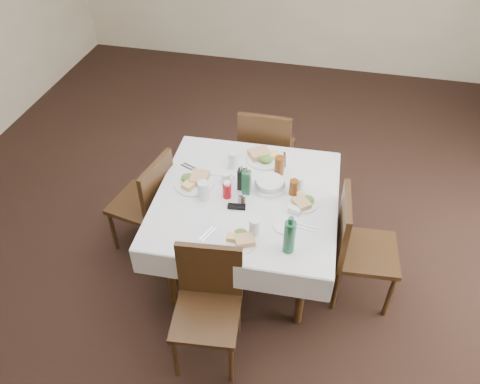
{
  "coord_description": "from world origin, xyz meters",
  "views": [
    {
      "loc": [
        0.67,
        -2.72,
        3.06
      ],
      "look_at": [
        0.1,
        -0.23,
        0.8
      ],
      "focal_mm": 35.0,
      "sensor_mm": 36.0,
      "label": 1
    }
  ],
  "objects": [
    {
      "name": "water_w",
      "position": [
        -0.15,
        -0.32,
        0.84
      ],
      "size": [
        0.08,
        0.08,
        0.15
      ],
      "color": "silver",
      "rests_on": "dining_table"
    },
    {
      "name": "meal_south",
      "position": [
        0.21,
        -0.67,
        0.78
      ],
      "size": [
        0.24,
        0.24,
        0.05
      ],
      "color": "white",
      "rests_on": "dining_table"
    },
    {
      "name": "water_n",
      "position": [
        -0.03,
        0.09,
        0.83
      ],
      "size": [
        0.08,
        0.08,
        0.14
      ],
      "color": "silver",
      "rests_on": "dining_table"
    },
    {
      "name": "ground_plane",
      "position": [
        0.0,
        0.0,
        0.0
      ],
      "size": [
        7.0,
        7.0,
        0.0
      ],
      "primitive_type": "plane",
      "color": "black"
    },
    {
      "name": "salt_shaker",
      "position": [
        0.12,
        -0.3,
        0.8
      ],
      "size": [
        0.04,
        0.04,
        0.08
      ],
      "color": "white",
      "rests_on": "dining_table"
    },
    {
      "name": "iced_tea_a",
      "position": [
        0.34,
        0.09,
        0.84
      ],
      "size": [
        0.07,
        0.07,
        0.16
      ],
      "color": "brown",
      "rests_on": "dining_table"
    },
    {
      "name": "room_shell",
      "position": [
        0.0,
        0.0,
        1.71
      ],
      "size": [
        6.04,
        7.04,
        2.8
      ],
      "color": "#BAAC8D",
      "rests_on": "ground"
    },
    {
      "name": "iced_tea_b",
      "position": [
        0.48,
        -0.14,
        0.83
      ],
      "size": [
        0.06,
        0.06,
        0.13
      ],
      "color": "brown",
      "rests_on": "dining_table"
    },
    {
      "name": "chair_east",
      "position": [
        0.98,
        -0.31,
        0.54
      ],
      "size": [
        0.48,
        0.48,
        0.95
      ],
      "color": "black",
      "rests_on": "ground"
    },
    {
      "name": "water_e",
      "position": [
        0.51,
        -0.06,
        0.82
      ],
      "size": [
        0.06,
        0.06,
        0.11
      ],
      "color": "silver",
      "rests_on": "dining_table"
    },
    {
      "name": "cutlery_w",
      "position": [
        -0.34,
        -0.01,
        0.77
      ],
      "size": [
        0.19,
        0.12,
        0.01
      ],
      "color": "silver",
      "rests_on": "dining_table"
    },
    {
      "name": "chair_north",
      "position": [
        0.13,
        0.66,
        0.55
      ],
      "size": [
        0.46,
        0.46,
        0.97
      ],
      "color": "black",
      "rests_on": "ground"
    },
    {
      "name": "meal_west",
      "position": [
        -0.27,
        -0.17,
        0.79
      ],
      "size": [
        0.3,
        0.3,
        0.07
      ],
      "color": "white",
      "rests_on": "dining_table"
    },
    {
      "name": "meal_north",
      "position": [
        0.19,
        0.24,
        0.79
      ],
      "size": [
        0.31,
        0.31,
        0.07
      ],
      "color": "white",
      "rests_on": "dining_table"
    },
    {
      "name": "chair_south",
      "position": [
        0.06,
        -0.99,
        0.52
      ],
      "size": [
        0.47,
        0.47,
        0.9
      ],
      "color": "black",
      "rests_on": "ground"
    },
    {
      "name": "side_plate_b",
      "position": [
        0.47,
        -0.47,
        0.77
      ],
      "size": [
        0.17,
        0.17,
        0.01
      ],
      "color": "white",
      "rests_on": "dining_table"
    },
    {
      "name": "chair_west",
      "position": [
        -0.67,
        -0.18,
        0.52
      ],
      "size": [
        0.51,
        0.51,
        0.92
      ],
      "color": "black",
      "rests_on": "ground"
    },
    {
      "name": "bread_basket",
      "position": [
        0.3,
        -0.1,
        0.8
      ],
      "size": [
        0.23,
        0.23,
        0.08
      ],
      "color": "silver",
      "rests_on": "dining_table"
    },
    {
      "name": "water_s",
      "position": [
        0.28,
        -0.59,
        0.83
      ],
      "size": [
        0.07,
        0.07,
        0.14
      ],
      "color": "silver",
      "rests_on": "dining_table"
    },
    {
      "name": "cutlery_e",
      "position": [
        0.6,
        -0.45,
        0.77
      ],
      "size": [
        0.19,
        0.06,
        0.01
      ],
      "color": "silver",
      "rests_on": "dining_table"
    },
    {
      "name": "meal_east",
      "position": [
        0.56,
        -0.21,
        0.78
      ],
      "size": [
        0.24,
        0.24,
        0.05
      ],
      "color": "white",
      "rests_on": "dining_table"
    },
    {
      "name": "oil_cruet_green",
      "position": [
        0.14,
        -0.18,
        0.87
      ],
      "size": [
        0.06,
        0.06,
        0.25
      ],
      "color": "#1D5936",
      "rests_on": "dining_table"
    },
    {
      "name": "ketchup_bottle",
      "position": [
        0.01,
        -0.26,
        0.83
      ],
      "size": [
        0.06,
        0.06,
        0.14
      ],
      "color": "#AD0A10",
      "rests_on": "dining_table"
    },
    {
      "name": "coffee_mug",
      "position": [
        -0.03,
        -0.1,
        0.8
      ],
      "size": [
        0.12,
        0.11,
        0.08
      ],
      "color": "white",
      "rests_on": "dining_table"
    },
    {
      "name": "dining_table",
      "position": [
        0.15,
        -0.22,
        0.68
      ],
      "size": [
        1.38,
        1.38,
        0.76
      ],
      "color": "black",
      "rests_on": "ground"
    },
    {
      "name": "oil_cruet_dark",
      "position": [
        0.09,
        -0.15,
        0.86
      ],
      "size": [
        0.05,
        0.05,
        0.23
      ],
      "color": "black",
      "rests_on": "dining_table"
    },
    {
      "name": "cutlery_n",
      "position": [
        0.34,
        0.26,
        0.77
      ],
      "size": [
        0.08,
        0.21,
        0.01
      ],
      "color": "silver",
      "rests_on": "dining_table"
    },
    {
      "name": "side_plate_a",
      "position": [
        -0.14,
        0.03,
        0.77
      ],
      "size": [
        0.18,
        0.18,
        0.01
      ],
      "color": "white",
      "rests_on": "dining_table"
    },
    {
      "name": "pepper_shaker",
      "position": [
        0.14,
        -0.3,
        0.81
      ],
      "size": [
        0.04,
        0.04,
        0.09
      ],
      "color": "#423220",
      "rests_on": "dining_table"
    },
    {
      "name": "sugar_caddy",
      "position": [
        0.52,
        -0.32,
        0.79
      ],
      "size": [
        0.1,
        0.07,
        0.04
      ],
      "color": "white",
      "rests_on": "dining_table"
    },
    {
      "name": "green_bottle",
      "position": [
        0.52,
        -0.68,
        0.89
      ],
      "size": [
        0.08,
        0.08,
        0.29
      ],
      "color": "#1D5936",
      "rests_on": "dining_table"
    },
    {
      "name": "sunglasses",
      "position": [
        0.11,
        -0.37,
        0.78
      ],
      "size": [
        0.13,
        0.06,
        0.03
      ],
      "color": "black",
      "rests_on": "dining_table"
    },
    {
      "name": "cutlery_s",
      "position": [
        -0.02,
        -0.66,
        0.77
      ],
      "size": [
        0.09,
        0.16,
        0.01
      ],
      "color": "silver",
      "rests_on": "dining_table"
    }
  ]
}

